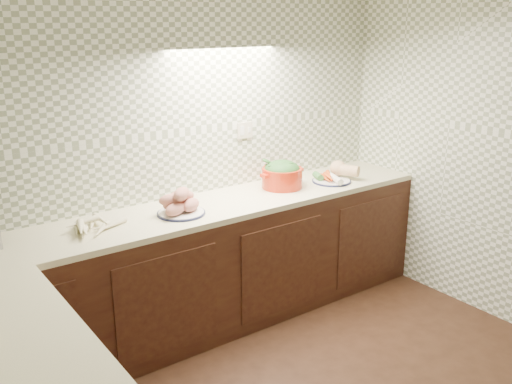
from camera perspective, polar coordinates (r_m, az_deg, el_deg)
room at (r=2.57m, az=11.88°, el=5.32°), size 3.60×3.60×2.60m
counter at (r=3.14m, az=-8.12°, el=-15.61°), size 3.60×3.60×0.90m
parsnip_pile at (r=3.59m, az=-16.22°, el=-3.25°), size 0.41×0.35×0.07m
sweet_potato_plate at (r=3.75m, az=-7.62°, el=-1.23°), size 0.32×0.32×0.18m
onion_bowl at (r=3.92m, az=-7.67°, el=-0.85°), size 0.13×0.13×0.10m
dutch_oven at (r=4.28m, az=2.63°, el=1.77°), size 0.37×0.31×0.21m
veg_plate at (r=4.54m, az=7.81°, el=1.85°), size 0.38×0.38×0.14m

